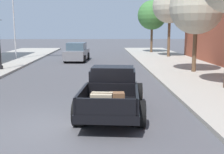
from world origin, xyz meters
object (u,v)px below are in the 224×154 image
object	(u,v)px
car_background_grey	(77,52)
street_tree_third	(170,6)
street_tree_second	(197,7)
street_tree_farthest	(152,15)
hotrod_truck_black	(113,90)

from	to	relation	value
car_background_grey	street_tree_third	distance (m)	10.03
street_tree_second	street_tree_farthest	bearing A→B (deg)	90.65
car_background_grey	street_tree_farthest	distance (m)	11.51
street_tree_third	street_tree_farthest	world-z (taller)	street_tree_third
street_tree_second	street_tree_farthest	size ratio (longest dim) A/B	0.97
car_background_grey	street_tree_second	bearing A→B (deg)	-42.55
street_tree_second	street_tree_third	xyz separation A→B (m)	(0.63, 9.79, 0.84)
hotrod_truck_black	street_tree_third	xyz separation A→B (m)	(6.13, 17.83, 4.26)
car_background_grey	street_tree_third	world-z (taller)	street_tree_third
car_background_grey	street_tree_farthest	bearing A→B (deg)	43.02
hotrod_truck_black	street_tree_third	world-z (taller)	street_tree_third
street_tree_second	hotrod_truck_black	bearing A→B (deg)	-124.36
street_tree_second	car_background_grey	bearing A→B (deg)	137.45
car_background_grey	hotrod_truck_black	bearing A→B (deg)	-80.29
street_tree_second	street_tree_farthest	xyz separation A→B (m)	(-0.17, 14.94, 0.21)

